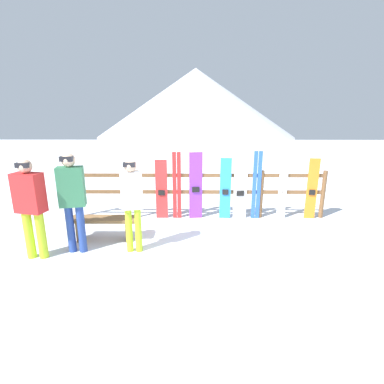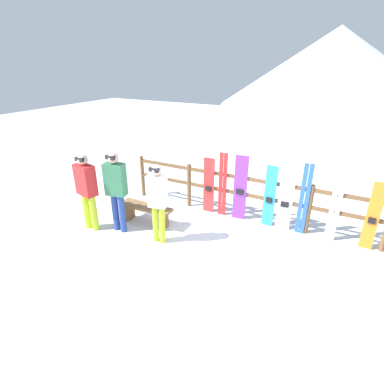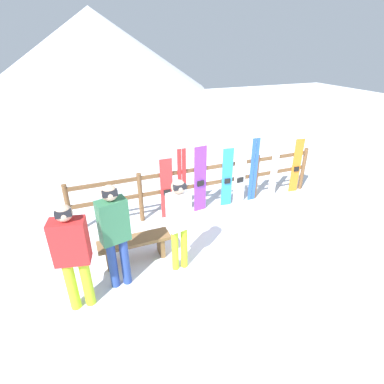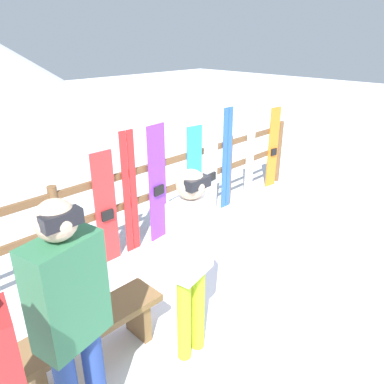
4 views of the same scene
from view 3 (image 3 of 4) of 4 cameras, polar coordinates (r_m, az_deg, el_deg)
name	(u,v)px [view 3 (image 3 of 4)]	position (r m, az deg, el deg)	size (l,w,h in m)	color
ground_plane	(241,253)	(5.86, 9.24, -11.38)	(40.00, 40.00, 0.00)	white
mountain_backdrop	(93,49)	(27.82, -18.29, 24.43)	(18.00, 18.00, 6.00)	silver
fence	(202,182)	(6.89, 1.99, 1.86)	(5.91, 0.10, 1.14)	brown
bench	(135,245)	(5.52, -10.87, -9.83)	(1.28, 0.36, 0.46)	brown
person_red	(72,252)	(4.50, -21.85, -10.55)	(0.51, 0.35, 1.73)	#B7D826
person_white	(179,219)	(4.88, -2.49, -5.07)	(0.40, 0.27, 1.70)	#B7D826
person_plaid_green	(114,230)	(4.66, -14.55, -7.06)	(0.47, 0.32, 1.80)	navy
snowboard_red	(167,189)	(6.56, -4.84, 0.54)	(0.28, 0.06, 1.40)	red
ski_pair_red	(182,183)	(6.62, -1.93, 1.78)	(0.20, 0.02, 1.57)	red
snowboard_purple	(200,180)	(6.77, 1.58, 2.31)	(0.30, 0.08, 1.57)	purple
snowboard_blue	(227,178)	(7.07, 6.69, 2.67)	(0.26, 0.08, 1.44)	#288CE0
snowboard_white	(240,177)	(7.25, 9.11, 2.83)	(0.31, 0.08, 1.37)	white
ski_pair_blue	(254,170)	(7.39, 11.67, 4.08)	(0.19, 0.02, 1.60)	blue
ski_pair_white	(275,165)	(7.72, 15.50, 4.90)	(0.20, 0.02, 1.67)	white
snowboard_orange	(296,166)	(8.17, 19.26, 4.66)	(0.24, 0.07, 1.43)	orange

